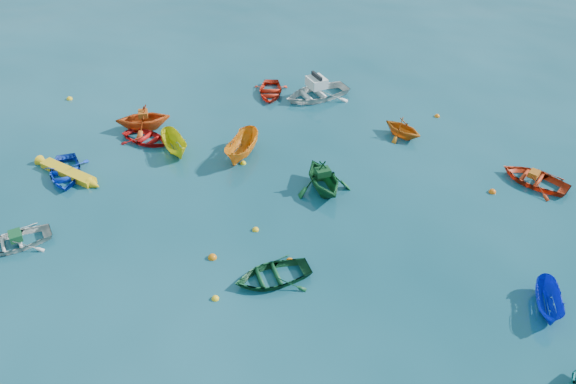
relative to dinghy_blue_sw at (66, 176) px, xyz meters
The scene contains 27 objects.
ground 10.62m from the dinghy_blue_sw, ahead, with size 160.00×160.00×0.00m, color #093746.
dinghy_blue_sw is the anchor object (origin of this frame).
dinghy_white_near 5.19m from the dinghy_blue_sw, 64.10° to the right, with size 2.16×3.02×0.63m, color beige.
dinghy_orange_w 5.63m from the dinghy_blue_sw, 89.19° to the left, with size 2.61×3.03×1.60m, color #D84D14.
sampan_yellow_mid 5.72m from the dinghy_blue_sw, 55.70° to the left, with size 1.06×2.82×1.09m, color gold.
dinghy_green_e 12.91m from the dinghy_blue_sw, ahead, with size 2.25×3.15×0.65m, color #104523.
dinghy_red_nw 4.80m from the dinghy_blue_sw, 76.33° to the left, with size 2.05×2.87×0.60m, color red.
sampan_orange_n 9.10m from the dinghy_blue_sw, 43.68° to the left, with size 1.23×3.27×1.27m, color orange.
dinghy_green_n 13.10m from the dinghy_blue_sw, 27.00° to the left, with size 2.71×3.15×1.66m, color #135426.
dinghy_red_ne 23.69m from the dinghy_blue_sw, 30.69° to the left, with size 2.34×3.27×0.68m, color red.
sampan_blue_far 23.03m from the dinghy_blue_sw, ahead, with size 0.93×2.48×0.96m, color #0F26C4.
dinghy_red_far 13.60m from the dinghy_blue_sw, 73.39° to the left, with size 2.19×3.06×0.63m, color red.
dinghy_orange_far 18.20m from the dinghy_blue_sw, 44.43° to the left, with size 2.02×2.35×1.24m, color #C66212.
kayak_yellow 0.14m from the dinghy_blue_sw, 66.69° to the left, with size 0.63×4.18×0.43m, color gold, non-canonical shape.
motorboat_white 15.68m from the dinghy_blue_sw, 65.28° to the left, with size 3.03×4.24×1.48m, color silver.
tarp_green_a 5.15m from the dinghy_blue_sw, 63.18° to the right, with size 0.66×0.50×0.32m, color #134D27.
tarp_orange_a 5.75m from the dinghy_blue_sw, 88.83° to the left, with size 0.67×0.51×0.32m, color #B14912.
tarp_green_b 13.10m from the dinghy_blue_sw, 27.40° to the left, with size 0.69×0.53×0.34m, color #0F3F1C.
tarp_orange_b 23.62m from the dinghy_blue_sw, 30.84° to the left, with size 0.58×0.44×0.28m, color #AF5411.
buoy_ye_a 11.86m from the dinghy_blue_sw, 12.34° to the right, with size 0.30×0.30×0.30m, color yellow.
buoy_or_b 12.99m from the dinghy_blue_sw, ahead, with size 0.36×0.36×0.36m, color orange.
buoy_ye_b 8.66m from the dinghy_blue_sw, 138.16° to the left, with size 0.36×0.36×0.36m, color yellow.
buoy_or_c 10.08m from the dinghy_blue_sw, ahead, with size 0.38×0.38×0.38m, color #D2690B.
buoy_ye_c 10.72m from the dinghy_blue_sw, ahead, with size 0.31×0.31×0.31m, color yellow.
buoy_or_d 21.40m from the dinghy_blue_sw, 28.34° to the left, with size 0.36×0.36×0.36m, color #E55A0C.
buoy_ye_d 9.04m from the dinghy_blue_sw, 39.22° to the left, with size 0.32×0.32×0.32m, color yellow.
buoy_or_e 21.15m from the dinghy_blue_sw, 48.86° to the left, with size 0.32×0.32×0.32m, color orange.
Camera 1 is at (11.35, -13.16, 16.62)m, focal length 35.00 mm.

